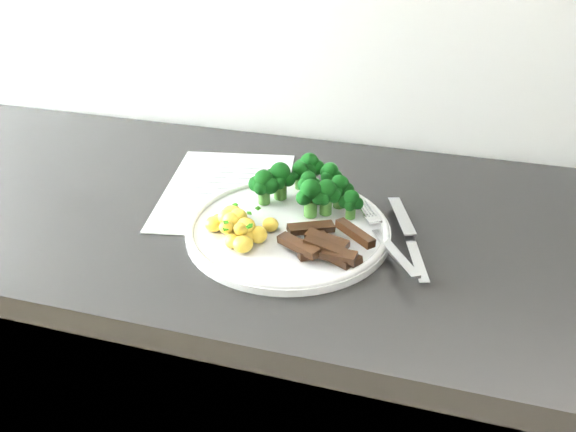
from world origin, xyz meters
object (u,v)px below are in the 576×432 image
broccoli (307,183)px  beef_strips (325,244)px  recipe_paper (227,190)px  potatoes (237,226)px  plate (288,228)px  counter (285,410)px  knife (412,247)px  fork (386,240)px

broccoli → beef_strips: 0.14m
recipe_paper → potatoes: (0.07, -0.15, 0.03)m
broccoli → potatoes: bearing=-121.7°
plate → potatoes: (-0.07, -0.04, 0.02)m
beef_strips → plate: bearing=145.1°
counter → broccoli: size_ratio=13.09×
potatoes → knife: size_ratio=0.50×
beef_strips → knife: 0.13m
plate → fork: 0.15m
counter → potatoes: size_ratio=22.75×
beef_strips → counter: bearing=132.7°
broccoli → recipe_paper: bearing=171.0°
plate → beef_strips: (0.07, -0.05, 0.01)m
counter → knife: size_ratio=11.30×
recipe_paper → plate: size_ratio=1.07×
plate → broccoli: (0.01, 0.08, 0.04)m
recipe_paper → potatoes: potatoes is taller
fork → potatoes: bearing=-171.3°
counter → knife: (0.21, -0.05, 0.47)m
fork → recipe_paper: bearing=158.7°
broccoli → knife: 0.20m
potatoes → knife: potatoes is taller
recipe_paper → plate: bearing=-36.4°
recipe_paper → plate: (0.14, -0.10, 0.01)m
potatoes → counter: bearing=63.7°
plate → potatoes: 0.08m
recipe_paper → knife: bearing=-17.7°
broccoli → knife: broccoli is taller
plate → recipe_paper: bearing=143.6°
recipe_paper → plate: plate is taller
counter → broccoli: bearing=45.3°
recipe_paper → fork: fork is taller
recipe_paper → beef_strips: bearing=-35.9°
knife → broccoli: bearing=155.6°
recipe_paper → potatoes: bearing=-63.1°
recipe_paper → broccoli: 0.16m
beef_strips → knife: (0.12, 0.05, -0.01)m
recipe_paper → broccoli: size_ratio=1.78×
counter → potatoes: 0.50m
recipe_paper → fork: size_ratio=1.74×
counter → fork: size_ratio=12.83×
broccoli → potatoes: 0.14m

